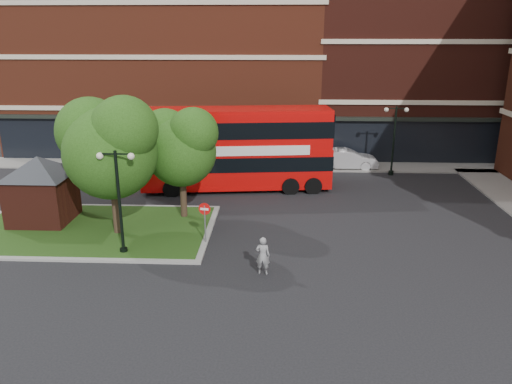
{
  "coord_description": "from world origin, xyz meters",
  "views": [
    {
      "loc": [
        1.68,
        -21.0,
        10.04
      ],
      "look_at": [
        0.59,
        3.8,
        2.0
      ],
      "focal_mm": 35.0,
      "sensor_mm": 36.0,
      "label": 1
    }
  ],
  "objects_px": {
    "woman": "(263,256)",
    "car_silver": "(235,160)",
    "car_white": "(346,159)",
    "bus": "(236,144)"
  },
  "relations": [
    {
      "from": "car_white",
      "to": "woman",
      "type": "bearing_deg",
      "value": 160.01
    },
    {
      "from": "woman",
      "to": "bus",
      "type": "bearing_deg",
      "value": -74.02
    },
    {
      "from": "bus",
      "to": "car_white",
      "type": "relative_size",
      "value": 2.68
    },
    {
      "from": "car_silver",
      "to": "bus",
      "type": "bearing_deg",
      "value": -169.59
    },
    {
      "from": "car_silver",
      "to": "car_white",
      "type": "height_order",
      "value": "car_white"
    },
    {
      "from": "woman",
      "to": "car_white",
      "type": "distance_m",
      "value": 18.46
    },
    {
      "from": "bus",
      "to": "car_white",
      "type": "xyz_separation_m",
      "value": [
        7.92,
        5.34,
        -2.3
      ]
    },
    {
      "from": "bus",
      "to": "car_white",
      "type": "distance_m",
      "value": 9.83
    },
    {
      "from": "car_white",
      "to": "car_silver",
      "type": "bearing_deg",
      "value": 89.75
    },
    {
      "from": "woman",
      "to": "car_silver",
      "type": "bearing_deg",
      "value": -75.09
    }
  ]
}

